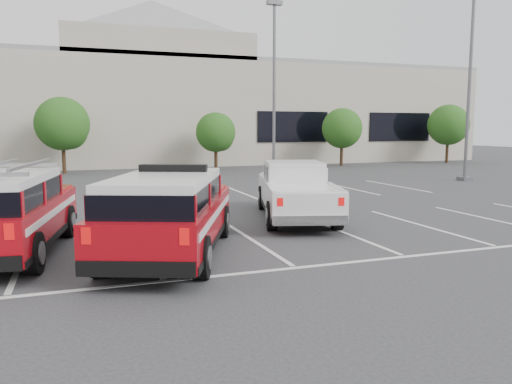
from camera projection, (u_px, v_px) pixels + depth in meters
ground at (251, 239)px, 12.96m from camera, size 120.00×120.00×0.00m
stall_markings at (208, 212)px, 17.16m from camera, size 23.00×15.00×0.01m
convention_building at (130, 106)px, 42.19m from camera, size 60.00×16.99×13.20m
tree_mid_left at (64, 126)px, 31.53m from camera, size 3.37×3.37×4.85m
tree_mid_right at (217, 134)px, 34.94m from camera, size 2.77×2.77×3.99m
tree_right at (343, 130)px, 38.24m from camera, size 3.07×3.07×4.42m
tree_far_right at (449, 126)px, 41.54m from camera, size 3.37×3.37×4.85m
light_pole_mid at (274, 89)px, 29.59m from camera, size 0.90×0.60×10.24m
light_pole_right at (469, 85)px, 26.98m from camera, size 0.90×0.60×10.24m
fire_chief_suv at (170, 219)px, 11.22m from camera, size 4.12×6.16×2.04m
white_pickup at (296, 196)px, 15.97m from camera, size 3.59×6.17×1.79m
ladder_suv at (5, 219)px, 11.17m from camera, size 2.98×5.69×2.13m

